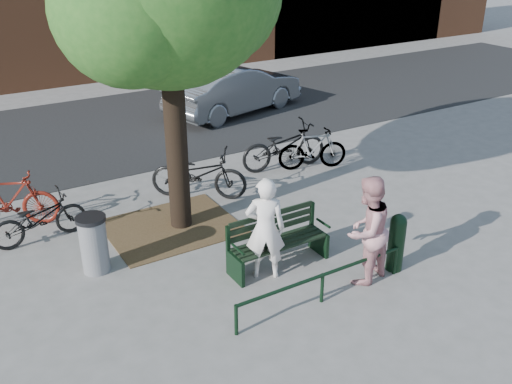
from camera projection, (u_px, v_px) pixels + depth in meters
ground at (278, 266)px, 9.69m from camera, size 90.00×90.00×0.00m
dirt_pit at (172, 227)px, 10.92m from camera, size 2.40×2.00×0.02m
road at (115, 128)px, 16.28m from camera, size 40.00×7.00×0.01m
park_bench at (276, 239)px, 9.55m from camera, size 1.74×0.54×0.97m
guard_railing at (323, 279)px, 8.59m from camera, size 3.06×0.06×0.51m
person_left at (265, 229)px, 9.06m from camera, size 0.76×0.69×1.75m
person_right at (367, 230)px, 8.94m from camera, size 1.02×0.88×1.81m
bollard at (397, 240)px, 9.37m from camera, size 0.27×0.27×1.02m
litter_bin at (94, 244)px, 9.35m from camera, size 0.49×0.49×1.01m
bicycle_a at (39, 218)px, 10.30m from camera, size 1.74×0.72×0.89m
bicycle_b at (9, 200)px, 10.77m from camera, size 1.87×1.21×1.09m
bicycle_c at (199, 174)px, 11.93m from camera, size 2.04×1.82×1.07m
bicycle_d at (313, 149)px, 13.39m from camera, size 1.71×1.00×0.99m
bicycle_e at (284, 146)px, 13.39m from camera, size 2.20×1.02×1.11m
parked_car at (234, 89)px, 17.40m from camera, size 4.78×2.66×1.49m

